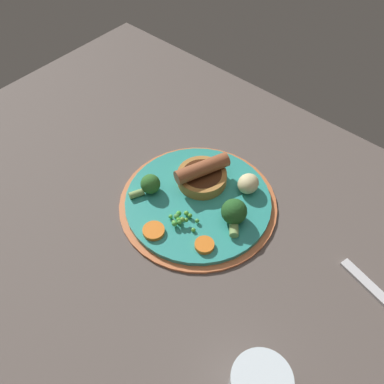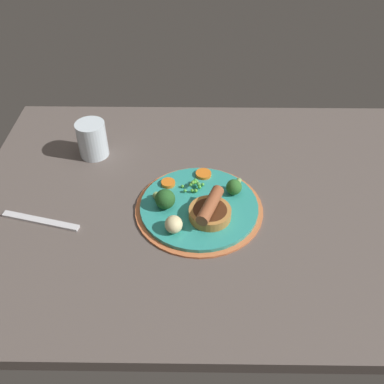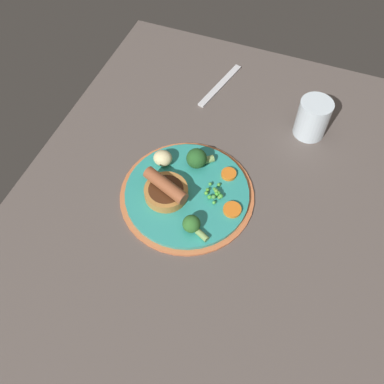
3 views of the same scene
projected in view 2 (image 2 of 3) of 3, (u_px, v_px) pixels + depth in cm
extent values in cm
cube|color=#564C47|center=(209.00, 202.00, 100.08)|extent=(110.00, 80.00, 3.00)
cylinder|color=#CC6B3D|center=(199.00, 208.00, 95.94)|extent=(28.65, 28.65, 0.50)
cylinder|color=teal|center=(199.00, 207.00, 95.64)|extent=(26.36, 26.36, 1.40)
cylinder|color=#AD7538|center=(211.00, 213.00, 91.62)|extent=(9.15, 9.15, 2.21)
cylinder|color=#472614|center=(211.00, 210.00, 90.98)|extent=(7.32, 7.32, 0.30)
cylinder|color=brown|center=(211.00, 205.00, 89.99)|extent=(6.22, 10.57, 2.69)
sphere|color=#569D37|center=(193.00, 183.00, 98.65)|extent=(0.89, 0.89, 0.89)
sphere|color=green|center=(195.00, 182.00, 99.05)|extent=(0.85, 0.85, 0.85)
sphere|color=#46932C|center=(192.00, 191.00, 97.51)|extent=(0.78, 0.78, 0.78)
sphere|color=green|center=(185.00, 189.00, 98.14)|extent=(0.76, 0.76, 0.76)
sphere|color=green|center=(200.00, 187.00, 98.36)|extent=(0.92, 0.92, 0.92)
sphere|color=green|center=(195.00, 181.00, 99.88)|extent=(0.99, 0.99, 0.99)
sphere|color=green|center=(203.00, 184.00, 99.50)|extent=(0.75, 0.75, 0.75)
sphere|color=green|center=(191.00, 185.00, 98.45)|extent=(0.77, 0.77, 0.77)
sphere|color=#53A938|center=(196.00, 192.00, 97.44)|extent=(0.85, 0.85, 0.85)
sphere|color=#469343|center=(199.00, 184.00, 98.86)|extent=(0.98, 0.98, 0.98)
sphere|color=green|center=(193.00, 182.00, 99.27)|extent=(0.81, 0.81, 0.81)
sphere|color=#539341|center=(197.00, 182.00, 99.78)|extent=(0.78, 0.78, 0.78)
sphere|color=#4C9E38|center=(182.00, 186.00, 99.24)|extent=(0.76, 0.76, 0.76)
sphere|color=#2D6628|center=(234.00, 186.00, 97.21)|extent=(3.60, 3.60, 3.60)
cylinder|color=#7A9E56|center=(237.00, 183.00, 99.63)|extent=(2.28, 2.98, 1.26)
sphere|color=#235623|center=(165.00, 199.00, 93.25)|extent=(4.49, 4.49, 4.49)
cylinder|color=#7A9E56|center=(159.00, 198.00, 95.77)|extent=(2.85, 3.00, 1.57)
ellipsoid|color=beige|center=(174.00, 224.00, 88.34)|extent=(4.10, 4.50, 3.42)
cylinder|color=orange|center=(168.00, 183.00, 100.06)|extent=(4.46, 4.46, 0.82)
cylinder|color=orange|center=(203.00, 174.00, 102.58)|extent=(4.89, 4.89, 0.76)
cube|color=silver|center=(40.00, 221.00, 93.01)|extent=(17.85, 5.93, 0.60)
cylinder|color=silver|center=(92.00, 139.00, 108.31)|extent=(7.44, 7.44, 9.33)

